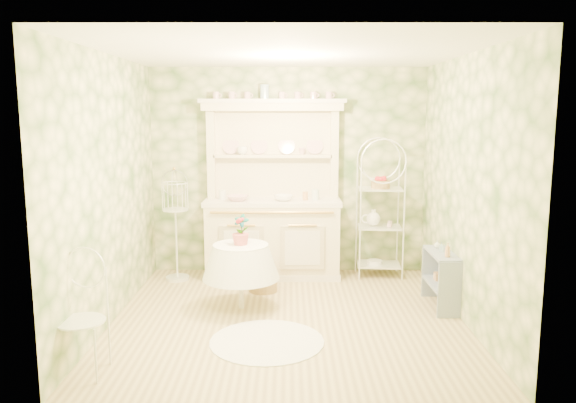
{
  "coord_description": "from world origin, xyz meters",
  "views": [
    {
      "loc": [
        0.01,
        -5.6,
        2.12
      ],
      "look_at": [
        0.0,
        0.5,
        1.15
      ],
      "focal_mm": 35.0,
      "sensor_mm": 36.0,
      "label": 1
    }
  ],
  "objects_px": {
    "side_shelf": "(441,279)",
    "cafe_chair": "(80,317)",
    "birdcage_stand": "(176,226)",
    "floor_basket": "(263,283)",
    "kitchen_dresser": "(272,189)",
    "bakers_rack": "(380,207)",
    "round_table": "(241,277)"
  },
  "relations": [
    {
      "from": "bakers_rack",
      "to": "side_shelf",
      "type": "bearing_deg",
      "value": -62.27
    },
    {
      "from": "side_shelf",
      "to": "cafe_chair",
      "type": "relative_size",
      "value": 0.76
    },
    {
      "from": "birdcage_stand",
      "to": "bakers_rack",
      "type": "bearing_deg",
      "value": 4.03
    },
    {
      "from": "kitchen_dresser",
      "to": "cafe_chair",
      "type": "xyz_separation_m",
      "value": [
        -1.48,
        -2.8,
        -0.66
      ]
    },
    {
      "from": "kitchen_dresser",
      "to": "bakers_rack",
      "type": "relative_size",
      "value": 1.25
    },
    {
      "from": "round_table",
      "to": "side_shelf",
      "type": "bearing_deg",
      "value": 1.37
    },
    {
      "from": "bakers_rack",
      "to": "floor_basket",
      "type": "distance_m",
      "value": 1.82
    },
    {
      "from": "cafe_chair",
      "to": "floor_basket",
      "type": "relative_size",
      "value": 3.3
    },
    {
      "from": "round_table",
      "to": "cafe_chair",
      "type": "distance_m",
      "value": 1.96
    },
    {
      "from": "kitchen_dresser",
      "to": "bakers_rack",
      "type": "height_order",
      "value": "kitchen_dresser"
    },
    {
      "from": "bakers_rack",
      "to": "floor_basket",
      "type": "relative_size",
      "value": 6.18
    },
    {
      "from": "birdcage_stand",
      "to": "floor_basket",
      "type": "xyz_separation_m",
      "value": [
        1.12,
        -0.47,
        -0.6
      ]
    },
    {
      "from": "bakers_rack",
      "to": "round_table",
      "type": "height_order",
      "value": "bakers_rack"
    },
    {
      "from": "birdcage_stand",
      "to": "round_table",
      "type": "bearing_deg",
      "value": -49.44
    },
    {
      "from": "floor_basket",
      "to": "side_shelf",
      "type": "bearing_deg",
      "value": -15.27
    },
    {
      "from": "cafe_chair",
      "to": "birdcage_stand",
      "type": "bearing_deg",
      "value": 92.8
    },
    {
      "from": "kitchen_dresser",
      "to": "side_shelf",
      "type": "height_order",
      "value": "kitchen_dresser"
    },
    {
      "from": "round_table",
      "to": "floor_basket",
      "type": "distance_m",
      "value": 0.68
    },
    {
      "from": "cafe_chair",
      "to": "floor_basket",
      "type": "bearing_deg",
      "value": 65.81
    },
    {
      "from": "kitchen_dresser",
      "to": "birdcage_stand",
      "type": "bearing_deg",
      "value": -172.15
    },
    {
      "from": "side_shelf",
      "to": "round_table",
      "type": "bearing_deg",
      "value": 173.41
    },
    {
      "from": "round_table",
      "to": "birdcage_stand",
      "type": "relative_size",
      "value": 0.5
    },
    {
      "from": "cafe_chair",
      "to": "birdcage_stand",
      "type": "distance_m",
      "value": 2.65
    },
    {
      "from": "side_shelf",
      "to": "birdcage_stand",
      "type": "distance_m",
      "value": 3.28
    },
    {
      "from": "kitchen_dresser",
      "to": "round_table",
      "type": "xyz_separation_m",
      "value": [
        -0.31,
        -1.23,
        -0.79
      ]
    },
    {
      "from": "bakers_rack",
      "to": "round_table",
      "type": "bearing_deg",
      "value": -138.4
    },
    {
      "from": "round_table",
      "to": "bakers_rack",
      "type": "bearing_deg",
      "value": 36.32
    },
    {
      "from": "birdcage_stand",
      "to": "cafe_chair",
      "type": "bearing_deg",
      "value": -95.64
    },
    {
      "from": "floor_basket",
      "to": "cafe_chair",
      "type": "bearing_deg",
      "value": -122.64
    },
    {
      "from": "birdcage_stand",
      "to": "floor_basket",
      "type": "relative_size",
      "value": 4.71
    },
    {
      "from": "round_table",
      "to": "birdcage_stand",
      "type": "xyz_separation_m",
      "value": [
        -0.91,
        1.06,
        0.35
      ]
    },
    {
      "from": "kitchen_dresser",
      "to": "floor_basket",
      "type": "height_order",
      "value": "kitchen_dresser"
    }
  ]
}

